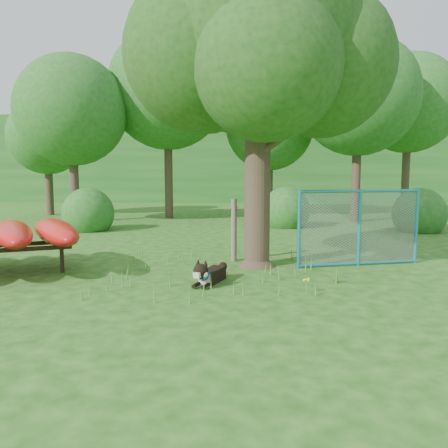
{
  "coord_description": "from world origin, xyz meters",
  "views": [
    {
      "loc": [
        0.77,
        -7.38,
        2.0
      ],
      "look_at": [
        0.2,
        1.2,
        1.0
      ],
      "focal_mm": 35.0,
      "sensor_mm": 36.0,
      "label": 1
    }
  ],
  "objects": [
    {
      "name": "bg_tree_f",
      "position": [
        -9.0,
        13.0,
        3.73
      ],
      "size": [
        3.6,
        3.6,
        5.55
      ],
      "color": "#392B1F",
      "rests_on": "ground"
    },
    {
      "name": "wooded_hillside",
      "position": [
        0.0,
        28.0,
        3.0
      ],
      "size": [
        80.0,
        12.0,
        6.0
      ],
      "primitive_type": "cube",
      "color": "#1F5D1E",
      "rests_on": "ground"
    },
    {
      "name": "husky_dog",
      "position": [
        -0.02,
        0.32,
        0.18
      ],
      "size": [
        0.57,
        1.1,
        0.51
      ],
      "rotation": [
        0.0,
        0.0,
        -0.33
      ],
      "color": "black",
      "rests_on": "ground"
    },
    {
      "name": "bg_tree_b",
      "position": [
        -3.0,
        12.0,
        5.61
      ],
      "size": [
        5.2,
        5.2,
        8.22
      ],
      "color": "#392B1F",
      "rests_on": "ground"
    },
    {
      "name": "shrub_left",
      "position": [
        -5.0,
        7.5,
        0.0
      ],
      "size": [
        1.8,
        1.8,
        1.8
      ],
      "primitive_type": "sphere",
      "color": "#1F5D1E",
      "rests_on": "ground"
    },
    {
      "name": "wildflower_clump",
      "position": [
        1.68,
        -0.16,
        0.21
      ],
      "size": [
        0.12,
        0.1,
        0.26
      ],
      "rotation": [
        0.0,
        0.0,
        0.19
      ],
      "color": "#579430",
      "rests_on": "ground"
    },
    {
      "name": "fence_section",
      "position": [
        3.07,
        2.15,
        0.83
      ],
      "size": [
        2.76,
        0.82,
        2.77
      ],
      "rotation": [
        0.0,
        0.0,
        0.27
      ],
      "color": "teal",
      "rests_on": "ground"
    },
    {
      "name": "bg_tree_e",
      "position": [
        8.0,
        14.0,
        5.23
      ],
      "size": [
        4.6,
        4.6,
        7.55
      ],
      "color": "#392B1F",
      "rests_on": "ground"
    },
    {
      "name": "ground",
      "position": [
        0.0,
        0.0,
        0.0
      ],
      "size": [
        80.0,
        80.0,
        0.0
      ],
      "primitive_type": "plane",
      "color": "#1C5210",
      "rests_on": "ground"
    },
    {
      "name": "oak_tree",
      "position": [
        0.83,
        1.98,
        4.56
      ],
      "size": [
        5.61,
        4.96,
        6.83
      ],
      "rotation": [
        0.0,
        0.0,
        -0.26
      ],
      "color": "#392B1F",
      "rests_on": "ground"
    },
    {
      "name": "shrub_right",
      "position": [
        6.5,
        8.0,
        0.0
      ],
      "size": [
        1.8,
        1.8,
        1.8
      ],
      "primitive_type": "sphere",
      "color": "#1F5D1E",
      "rests_on": "ground"
    },
    {
      "name": "shrub_mid",
      "position": [
        2.0,
        9.0,
        0.0
      ],
      "size": [
        1.8,
        1.8,
        1.8
      ],
      "primitive_type": "sphere",
      "color": "#1F5D1E",
      "rests_on": "ground"
    },
    {
      "name": "bg_tree_a",
      "position": [
        -6.5,
        10.0,
        4.48
      ],
      "size": [
        4.4,
        4.4,
        6.7
      ],
      "color": "#392B1F",
      "rests_on": "ground"
    },
    {
      "name": "wooden_post",
      "position": [
        0.34,
        2.47,
        0.75
      ],
      "size": [
        0.39,
        0.15,
        1.42
      ],
      "rotation": [
        0.0,
        0.0,
        0.17
      ],
      "color": "brown",
      "rests_on": "ground"
    },
    {
      "name": "bg_tree_d",
      "position": [
        5.0,
        11.0,
        5.08
      ],
      "size": [
        4.8,
        4.8,
        7.5
      ],
      "color": "#392B1F",
      "rests_on": "ground"
    },
    {
      "name": "bg_tree_c",
      "position": [
        1.5,
        13.0,
        4.11
      ],
      "size": [
        4.0,
        4.0,
        6.12
      ],
      "color": "#392B1F",
      "rests_on": "ground"
    }
  ]
}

